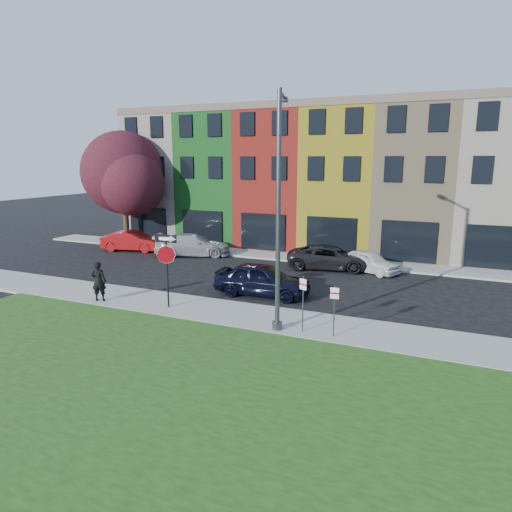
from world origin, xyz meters
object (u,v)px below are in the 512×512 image
at_px(sedan_near, 262,279).
at_px(street_lamp, 279,213).
at_px(stop_sign, 166,256).
at_px(man, 99,281).

height_order(sedan_near, street_lamp, street_lamp).
relative_size(stop_sign, street_lamp, 0.37).
height_order(stop_sign, man, stop_sign).
distance_m(sedan_near, street_lamp, 6.09).
height_order(stop_sign, street_lamp, street_lamp).
relative_size(stop_sign, sedan_near, 0.68).
relative_size(stop_sign, man, 1.75).
bearing_deg(man, street_lamp, 160.46).
height_order(stop_sign, sedan_near, stop_sign).
height_order(man, sedan_near, man).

